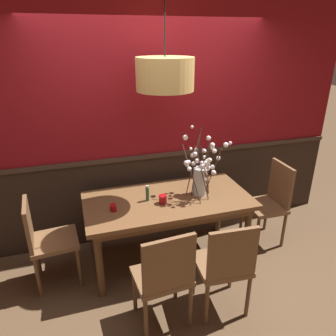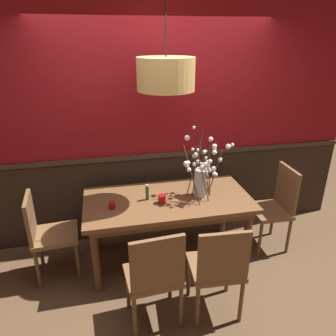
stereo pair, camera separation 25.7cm
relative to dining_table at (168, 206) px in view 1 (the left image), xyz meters
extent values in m
plane|color=brown|center=(0.00, 0.00, -0.67)|extent=(24.00, 24.00, 0.00)
cube|color=#2D2119|center=(0.00, 0.63, -0.17)|extent=(4.73, 0.12, 1.01)
cube|color=#3E2E24|center=(0.00, 0.62, 0.36)|extent=(4.73, 0.14, 0.05)
cube|color=maroon|center=(0.00, 0.63, 1.32)|extent=(4.73, 0.12, 1.96)
cube|color=brown|center=(0.00, 0.00, 0.06)|extent=(1.72, 0.85, 0.05)
cube|color=brown|center=(0.00, 0.00, 0.00)|extent=(1.61, 0.74, 0.08)
cylinder|color=brown|center=(-0.77, -0.34, -0.32)|extent=(0.07, 0.07, 0.71)
cylinder|color=brown|center=(0.77, -0.34, -0.32)|extent=(0.07, 0.07, 0.71)
cylinder|color=brown|center=(-0.77, 0.34, -0.32)|extent=(0.07, 0.07, 0.71)
cylinder|color=brown|center=(0.77, 0.34, -0.32)|extent=(0.07, 0.07, 0.71)
cube|color=brown|center=(-0.28, 0.77, -0.23)|extent=(0.42, 0.42, 0.04)
cube|color=brown|center=(-0.29, 0.95, 0.04)|extent=(0.38, 0.06, 0.49)
cylinder|color=brown|center=(-0.10, 0.62, -0.46)|extent=(0.04, 0.04, 0.42)
cylinder|color=brown|center=(-0.44, 0.60, -0.46)|extent=(0.04, 0.04, 0.42)
cylinder|color=brown|center=(-0.12, 0.95, -0.46)|extent=(0.04, 0.04, 0.42)
cylinder|color=brown|center=(-0.46, 0.93, -0.46)|extent=(0.04, 0.04, 0.42)
cube|color=brown|center=(-0.29, -0.76, -0.21)|extent=(0.48, 0.42, 0.04)
cube|color=brown|center=(-0.28, -0.93, 0.04)|extent=(0.43, 0.07, 0.47)
cylinder|color=brown|center=(-0.50, -0.61, -0.45)|extent=(0.04, 0.04, 0.44)
cylinder|color=brown|center=(-0.11, -0.58, -0.45)|extent=(0.04, 0.04, 0.44)
cylinder|color=brown|center=(-0.48, -0.94, -0.45)|extent=(0.04, 0.04, 0.44)
cylinder|color=brown|center=(-0.09, -0.91, -0.45)|extent=(0.04, 0.04, 0.44)
cube|color=brown|center=(-1.16, 0.02, -0.21)|extent=(0.47, 0.45, 0.04)
cube|color=brown|center=(-1.36, 0.00, 0.03)|extent=(0.07, 0.39, 0.43)
cylinder|color=brown|center=(-0.98, 0.21, -0.45)|extent=(0.04, 0.04, 0.44)
cylinder|color=brown|center=(-0.95, -0.14, -0.45)|extent=(0.04, 0.04, 0.44)
cylinder|color=brown|center=(-1.36, 0.18, -0.45)|extent=(0.04, 0.04, 0.44)
cylinder|color=brown|center=(-1.33, -0.17, -0.45)|extent=(0.04, 0.04, 0.44)
cube|color=brown|center=(0.23, 0.76, -0.23)|extent=(0.41, 0.42, 0.04)
cube|color=brown|center=(0.22, 0.94, 0.04)|extent=(0.38, 0.05, 0.49)
cylinder|color=brown|center=(0.41, 0.58, -0.46)|extent=(0.04, 0.04, 0.42)
cylinder|color=brown|center=(0.06, 0.58, -0.46)|extent=(0.04, 0.04, 0.42)
cylinder|color=brown|center=(0.40, 0.94, -0.46)|extent=(0.04, 0.04, 0.42)
cylinder|color=brown|center=(0.05, 0.93, -0.46)|extent=(0.04, 0.04, 0.42)
cube|color=brown|center=(0.25, -0.77, -0.21)|extent=(0.47, 0.45, 0.04)
cube|color=brown|center=(0.24, -0.96, 0.04)|extent=(0.42, 0.06, 0.45)
cylinder|color=brown|center=(0.07, -0.58, -0.45)|extent=(0.04, 0.04, 0.44)
cylinder|color=brown|center=(0.45, -0.60, -0.45)|extent=(0.04, 0.04, 0.44)
cylinder|color=brown|center=(0.05, -0.94, -0.45)|extent=(0.04, 0.04, 0.44)
cylinder|color=brown|center=(0.43, -0.96, -0.45)|extent=(0.04, 0.04, 0.44)
cube|color=brown|center=(1.19, 0.00, -0.21)|extent=(0.42, 0.44, 0.04)
cube|color=brown|center=(1.37, 0.00, 0.06)|extent=(0.04, 0.41, 0.49)
cylinder|color=brown|center=(1.01, -0.18, -0.45)|extent=(0.04, 0.04, 0.44)
cylinder|color=brown|center=(1.02, 0.19, -0.45)|extent=(0.04, 0.04, 0.44)
cylinder|color=brown|center=(1.36, -0.19, -0.45)|extent=(0.04, 0.04, 0.44)
cylinder|color=brown|center=(1.36, 0.18, -0.45)|extent=(0.04, 0.04, 0.44)
cylinder|color=silver|center=(0.35, 0.00, 0.24)|extent=(0.14, 0.14, 0.30)
cylinder|color=silver|center=(0.35, 0.00, 0.12)|extent=(0.12, 0.12, 0.07)
cylinder|color=#472D23|center=(0.37, -0.07, 0.38)|extent=(0.17, 0.11, 0.58)
sphere|color=white|center=(0.42, -0.16, 0.62)|extent=(0.05, 0.05, 0.05)
sphere|color=white|center=(0.37, -0.11, 0.50)|extent=(0.05, 0.05, 0.05)
sphere|color=white|center=(0.37, -0.09, 0.39)|extent=(0.03, 0.03, 0.03)
sphere|color=white|center=(0.39, -0.13, 0.52)|extent=(0.04, 0.04, 0.04)
cylinder|color=#472D23|center=(0.43, 0.03, 0.35)|extent=(0.02, 0.13, 0.53)
sphere|color=white|center=(0.50, 0.06, 0.57)|extent=(0.04, 0.04, 0.04)
sphere|color=white|center=(0.46, 0.05, 0.33)|extent=(0.03, 0.03, 0.03)
sphere|color=white|center=(0.49, 0.04, 0.61)|extent=(0.05, 0.05, 0.05)
sphere|color=white|center=(0.40, 0.06, 0.35)|extent=(0.03, 0.03, 0.03)
cylinder|color=#472D23|center=(0.41, 0.05, 0.38)|extent=(0.08, 0.07, 0.58)
sphere|color=white|center=(0.42, 0.07, 0.47)|extent=(0.04, 0.04, 0.04)
sphere|color=white|center=(0.40, 0.06, 0.41)|extent=(0.05, 0.05, 0.05)
sphere|color=white|center=(0.46, 0.09, 0.67)|extent=(0.05, 0.05, 0.05)
sphere|color=white|center=(0.41, 0.09, 0.55)|extent=(0.04, 0.04, 0.04)
cylinder|color=#472D23|center=(0.43, -0.02, 0.27)|extent=(0.11, 0.17, 0.36)
sphere|color=white|center=(0.49, -0.04, 0.33)|extent=(0.05, 0.05, 0.05)
sphere|color=white|center=(0.46, -0.04, 0.40)|extent=(0.05, 0.05, 0.05)
sphere|color=white|center=(0.46, -0.08, 0.35)|extent=(0.05, 0.05, 0.05)
cylinder|color=#472D23|center=(0.23, -0.06, 0.37)|extent=(0.12, 0.29, 0.55)
sphere|color=white|center=(0.18, -0.10, 0.51)|extent=(0.04, 0.04, 0.04)
sphere|color=white|center=(0.15, -0.10, 0.50)|extent=(0.05, 0.05, 0.05)
sphere|color=white|center=(0.19, -0.10, 0.44)|extent=(0.04, 0.04, 0.04)
sphere|color=white|center=(0.17, -0.07, 0.46)|extent=(0.03, 0.03, 0.03)
cylinder|color=#472D23|center=(0.32, 0.05, 0.44)|extent=(0.14, 0.13, 0.70)
sphere|color=white|center=(0.32, 0.03, 0.46)|extent=(0.05, 0.05, 0.05)
sphere|color=white|center=(0.30, 0.03, 0.53)|extent=(0.05, 0.05, 0.05)
sphere|color=white|center=(0.29, 0.05, 0.42)|extent=(0.04, 0.04, 0.04)
sphere|color=white|center=(0.33, 0.09, 0.56)|extent=(0.03, 0.03, 0.03)
sphere|color=white|center=(0.29, 0.13, 0.79)|extent=(0.03, 0.03, 0.03)
cylinder|color=#472D23|center=(0.51, 0.00, 0.36)|extent=(0.04, 0.33, 0.55)
sphere|color=white|center=(0.54, -0.02, 0.48)|extent=(0.05, 0.05, 0.05)
sphere|color=white|center=(0.65, -0.03, 0.64)|extent=(0.04, 0.04, 0.04)
sphere|color=white|center=(0.63, 0.01, 0.60)|extent=(0.05, 0.05, 0.05)
cylinder|color=#472D23|center=(0.30, 0.09, 0.39)|extent=(0.20, 0.17, 0.61)
sphere|color=white|center=(0.31, 0.14, 0.48)|extent=(0.05, 0.05, 0.05)
sphere|color=white|center=(0.23, 0.14, 0.68)|extent=(0.05, 0.05, 0.05)
sphere|color=white|center=(0.29, 0.14, 0.55)|extent=(0.03, 0.03, 0.03)
cylinder|color=#472D23|center=(0.33, -0.09, 0.37)|extent=(0.13, 0.11, 0.57)
sphere|color=silver|center=(0.30, -0.13, 0.50)|extent=(0.03, 0.03, 0.03)
sphere|color=white|center=(0.32, -0.14, 0.62)|extent=(0.04, 0.04, 0.04)
sphere|color=white|center=(0.35, -0.12, 0.49)|extent=(0.04, 0.04, 0.04)
sphere|color=white|center=(0.31, -0.14, 0.47)|extent=(0.05, 0.05, 0.05)
sphere|color=white|center=(0.31, -0.12, 0.44)|extent=(0.04, 0.04, 0.04)
sphere|color=white|center=(0.33, -0.10, 0.44)|extent=(0.05, 0.05, 0.05)
cylinder|color=#472D23|center=(0.37, -0.05, 0.29)|extent=(0.14, 0.05, 0.39)
sphere|color=white|center=(0.40, -0.07, 0.41)|extent=(0.04, 0.04, 0.04)
sphere|color=white|center=(0.39, -0.12, 0.43)|extent=(0.04, 0.04, 0.04)
sphere|color=white|center=(0.40, -0.04, 0.33)|extent=(0.03, 0.03, 0.03)
sphere|color=white|center=(0.37, -0.12, 0.47)|extent=(0.05, 0.05, 0.05)
sphere|color=white|center=(0.38, -0.06, 0.28)|extent=(0.04, 0.04, 0.04)
cylinder|color=#9E0F14|center=(-0.58, -0.09, 0.12)|extent=(0.06, 0.06, 0.07)
torus|color=red|center=(-0.58, -0.09, 0.15)|extent=(0.07, 0.07, 0.01)
cylinder|color=silver|center=(-0.58, -0.09, 0.11)|extent=(0.04, 0.04, 0.04)
cylinder|color=#9E0F14|center=(-0.08, -0.08, 0.13)|extent=(0.08, 0.08, 0.09)
torus|color=red|center=(-0.08, -0.08, 0.17)|extent=(0.08, 0.08, 0.01)
cylinder|color=silver|center=(-0.08, -0.08, 0.12)|extent=(0.06, 0.06, 0.04)
cylinder|color=#2D5633|center=(-0.21, 0.02, 0.16)|extent=(0.04, 0.04, 0.15)
cylinder|color=beige|center=(-0.21, 0.02, 0.25)|extent=(0.03, 0.03, 0.02)
cylinder|color=tan|center=(0.00, 0.09, 1.32)|extent=(0.53, 0.53, 0.30)
sphere|color=#F9EAB7|center=(0.00, 0.09, 1.28)|extent=(0.14, 0.14, 0.14)
cylinder|color=black|center=(0.00, 0.09, 1.88)|extent=(0.01, 0.01, 0.82)
camera|label=1|loc=(-0.86, -2.76, 1.64)|focal=33.75mm
camera|label=2|loc=(-0.61, -2.82, 1.64)|focal=33.75mm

